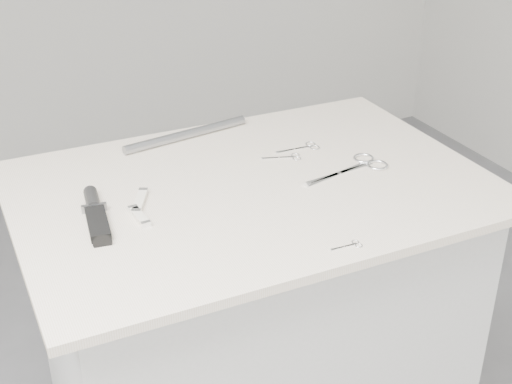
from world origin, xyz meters
name	(u,v)px	position (x,y,z in m)	size (l,w,h in m)	color
plinth	(253,354)	(0.00, 0.00, 0.45)	(0.90, 0.60, 0.90)	silver
display_board	(253,188)	(0.00, 0.00, 0.91)	(1.00, 0.70, 0.02)	beige
large_shears	(359,166)	(0.25, -0.03, 0.92)	(0.22, 0.10, 0.01)	white
embroidery_scissors_a	(304,147)	(0.19, 0.12, 0.92)	(0.11, 0.05, 0.00)	white
embroidery_scissors_b	(287,157)	(0.13, 0.09, 0.92)	(0.09, 0.05, 0.00)	white
tiny_scissors	(350,246)	(0.06, -0.30, 0.92)	(0.06, 0.03, 0.00)	white
sheathed_knife	(95,212)	(-0.34, 0.01, 0.93)	(0.06, 0.20, 0.02)	black
pocket_knife_a	(140,201)	(-0.24, 0.02, 0.93)	(0.06, 0.10, 0.01)	#EEE6D0
pocket_knife_b	(139,216)	(-0.26, -0.04, 0.93)	(0.02, 0.08, 0.01)	#EEE6D0
metal_rail	(186,134)	(-0.04, 0.29, 0.93)	(0.02, 0.02, 0.33)	gray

